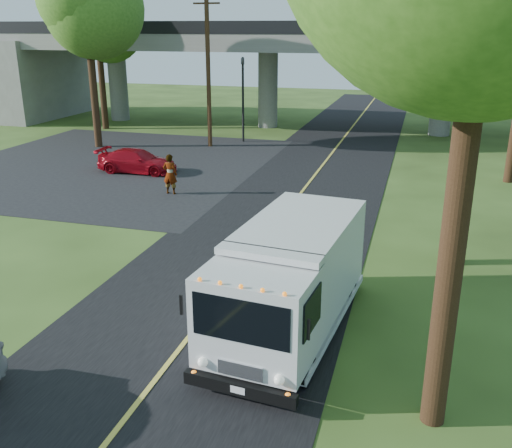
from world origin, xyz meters
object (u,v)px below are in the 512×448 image
at_px(tree_left_far, 98,19).
at_px(utility_pole, 208,69).
at_px(pedestrian, 170,174).
at_px(red_sedan, 137,161).
at_px(step_van, 290,277).
at_px(traffic_signal, 243,91).
at_px(tree_left_lot, 88,9).

bearing_deg(tree_left_far, utility_pole, -22.43).
bearing_deg(tree_left_far, pedestrian, -51.39).
bearing_deg(red_sedan, step_van, -142.55).
height_order(traffic_signal, tree_left_far, tree_left_far).
relative_size(traffic_signal, step_van, 0.81).
bearing_deg(traffic_signal, step_van, -69.99).
distance_m(traffic_signal, utility_pole, 2.86).
bearing_deg(utility_pole, pedestrian, -78.87).
relative_size(tree_left_far, red_sedan, 2.47).
height_order(utility_pole, tree_left_far, tree_left_far).
bearing_deg(tree_left_far, step_van, -52.06).
distance_m(tree_left_far, pedestrian, 19.31).
height_order(traffic_signal, pedestrian, traffic_signal).
bearing_deg(pedestrian, tree_left_lot, -44.35).
bearing_deg(pedestrian, utility_pole, -78.70).
xyz_separation_m(tree_left_lot, pedestrian, (8.33, -8.19, -7.02)).
height_order(red_sedan, pedestrian, pedestrian).
relative_size(traffic_signal, tree_left_far, 0.53).
relative_size(tree_left_lot, red_sedan, 2.62).
relative_size(step_van, pedestrian, 3.63).
distance_m(tree_left_far, step_van, 31.49).
distance_m(traffic_signal, tree_left_lot, 10.01).
xyz_separation_m(tree_left_lot, red_sedan, (5.11, -5.02, -7.32)).
relative_size(utility_pole, pedestrian, 5.08).
distance_m(red_sedan, pedestrian, 4.53).
bearing_deg(step_van, tree_left_far, 133.56).
bearing_deg(red_sedan, traffic_signal, -18.08).
bearing_deg(tree_left_far, tree_left_lot, -63.43).
bearing_deg(step_van, traffic_signal, 115.63).
relative_size(traffic_signal, utility_pole, 0.58).
bearing_deg(step_van, pedestrian, 132.60).
distance_m(step_van, red_sedan, 17.25).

